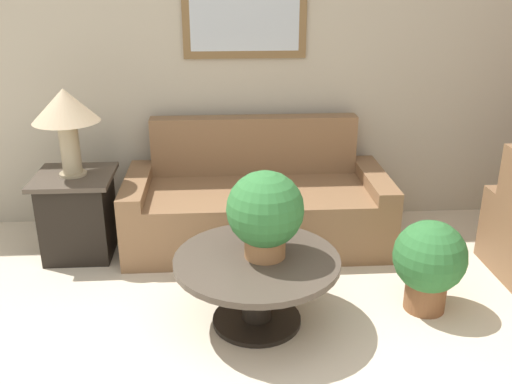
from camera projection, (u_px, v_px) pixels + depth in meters
wall_back at (226, 69)px, 4.65m from camera, size 7.99×0.09×2.60m
couch_main at (257, 205)px, 4.57m from camera, size 2.05×0.91×0.95m
coffee_table at (257, 276)px, 3.48m from camera, size 1.01×1.01×0.45m
side_table at (78, 214)px, 4.34m from camera, size 0.57×0.57×0.65m
table_lamp at (65, 111)px, 4.05m from camera, size 0.48×0.48×0.64m
potted_plant_on_table at (265, 212)px, 3.35m from camera, size 0.46×0.46×0.54m
potted_plant_floor at (429, 261)px, 3.61m from camera, size 0.47×0.47×0.61m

